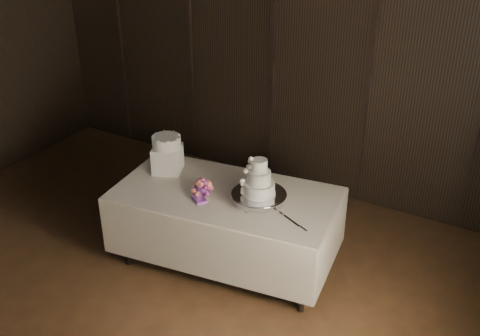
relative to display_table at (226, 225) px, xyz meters
name	(u,v)px	position (x,y,z in m)	size (l,w,h in m)	color
room	(16,195)	(-0.44, -1.76, 1.08)	(6.08, 7.08, 3.08)	black
display_table	(226,225)	(0.00, 0.00, 0.00)	(2.11, 1.30, 0.76)	silver
cake_stand	(259,198)	(0.34, 0.00, 0.39)	(0.48, 0.48, 0.09)	silver
wedding_cake	(256,180)	(0.31, -0.01, 0.56)	(0.31, 0.27, 0.33)	white
bouquet	(202,188)	(-0.18, -0.11, 0.40)	(0.26, 0.36, 0.17)	#D75163
box_pedestal	(168,159)	(-0.70, 0.09, 0.47)	(0.26, 0.26, 0.25)	white
small_cake	(166,142)	(-0.70, 0.09, 0.65)	(0.27, 0.27, 0.11)	white
cake_knife	(289,219)	(0.68, -0.11, 0.35)	(0.37, 0.02, 0.01)	silver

